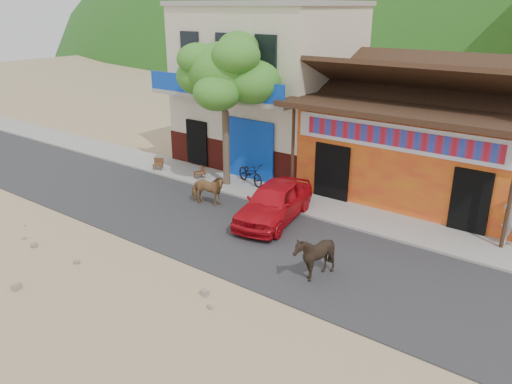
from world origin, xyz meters
TOP-DOWN VIEW (x-y plane):
  - ground at (0.00, 0.00)m, footprint 120.00×120.00m
  - road at (0.00, 2.50)m, footprint 60.00×5.00m
  - sidewalk at (0.00, 6.00)m, footprint 60.00×2.00m
  - dance_club at (2.00, 10.00)m, footprint 8.00×6.00m
  - cafe_building at (-5.50, 10.00)m, footprint 7.00×6.00m
  - tree at (-4.60, 5.80)m, footprint 3.00×3.00m
  - cow_tan at (-3.79, 3.73)m, footprint 1.54×1.06m
  - cow_dark at (2.11, 1.50)m, footprint 1.60×1.56m
  - red_car at (-1.00, 4.05)m, footprint 2.32×4.22m
  - scooter at (-3.82, 6.39)m, footprint 1.81×1.15m
  - cafe_chair_left at (-6.00, 5.66)m, footprint 0.55×0.55m
  - cafe_chair_right at (-8.30, 5.42)m, footprint 0.58×0.58m

SIDE VIEW (x-z plane):
  - ground at x=0.00m, z-range 0.00..0.00m
  - road at x=0.00m, z-range 0.00..0.04m
  - sidewalk at x=0.00m, z-range 0.00..0.12m
  - cafe_chair_left at x=-6.00m, z-range 0.12..1.01m
  - scooter at x=-3.82m, z-range 0.12..1.02m
  - cafe_chair_right at x=-8.30m, z-range 0.12..1.02m
  - cow_tan at x=-3.79m, z-range 0.04..1.23m
  - cow_dark at x=2.11m, z-range 0.04..1.37m
  - red_car at x=-1.00m, z-range 0.04..1.40m
  - dance_club at x=2.00m, z-range 0.00..3.60m
  - tree at x=-4.60m, z-range 0.12..6.12m
  - cafe_building at x=-5.50m, z-range 0.00..7.00m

